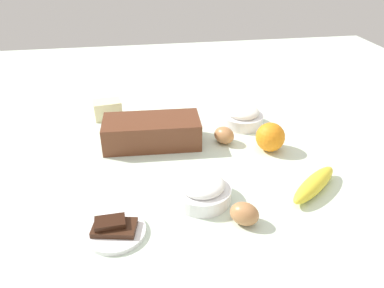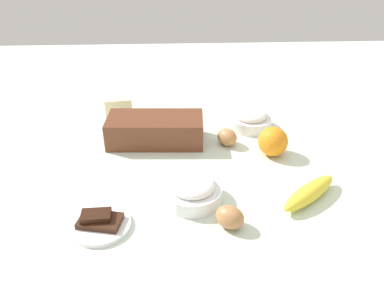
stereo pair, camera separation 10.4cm
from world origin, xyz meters
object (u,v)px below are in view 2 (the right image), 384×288
at_px(egg_near_butter, 227,137).
at_px(orange_fruit, 273,142).
at_px(flour_bowl, 250,119).
at_px(loaf_pan, 155,129).
at_px(egg_beside_bowl, 230,217).
at_px(sugar_bowl, 192,190).
at_px(chocolate_plate, 100,223).
at_px(butter_block, 118,106).
at_px(banana, 309,193).

bearing_deg(egg_near_butter, orange_fruit, 151.09).
bearing_deg(flour_bowl, orange_fruit, 100.38).
bearing_deg(egg_near_butter, loaf_pan, -7.93).
relative_size(loaf_pan, egg_beside_bowl, 4.45).
xyz_separation_m(sugar_bowl, chocolate_plate, (0.20, 0.08, -0.02)).
xyz_separation_m(sugar_bowl, butter_block, (0.23, -0.49, 0.00)).
height_order(butter_block, egg_beside_bowl, butter_block).
xyz_separation_m(banana, butter_block, (0.50, -0.50, 0.01)).
bearing_deg(banana, orange_fruit, -79.04).
distance_m(orange_fruit, egg_beside_bowl, 0.33).
bearing_deg(butter_block, sugar_bowl, 115.14).
distance_m(flour_bowl, chocolate_plate, 0.60).
xyz_separation_m(loaf_pan, butter_block, (0.13, -0.20, -0.01)).
height_order(egg_near_butter, chocolate_plate, egg_near_butter).
distance_m(flour_bowl, orange_fruit, 0.18).
xyz_separation_m(flour_bowl, banana, (-0.07, 0.38, -0.01)).
distance_m(loaf_pan, butter_block, 0.24).
height_order(butter_block, chocolate_plate, butter_block).
height_order(flour_bowl, butter_block, flour_bowl).
bearing_deg(flour_bowl, loaf_pan, 14.71).
distance_m(butter_block, chocolate_plate, 0.57).
bearing_deg(orange_fruit, egg_beside_bowl, 60.70).
bearing_deg(banana, egg_near_butter, -59.42).
bearing_deg(chocolate_plate, butter_block, -87.21).
bearing_deg(banana, loaf_pan, -38.88).
bearing_deg(sugar_bowl, orange_fruit, -140.85).
distance_m(sugar_bowl, egg_near_butter, 0.28).
xyz_separation_m(flour_bowl, egg_near_butter, (0.09, 0.11, -0.00)).
bearing_deg(sugar_bowl, egg_near_butter, -114.15).
height_order(sugar_bowl, chocolate_plate, sugar_bowl).
distance_m(flour_bowl, butter_block, 0.45).
xyz_separation_m(flour_bowl, butter_block, (0.43, -0.12, 0.00)).
height_order(orange_fruit, butter_block, orange_fruit).
distance_m(loaf_pan, chocolate_plate, 0.38).
bearing_deg(chocolate_plate, orange_fruit, -148.05).
distance_m(banana, butter_block, 0.71).
bearing_deg(orange_fruit, flour_bowl, -79.62).
bearing_deg(butter_block, orange_fruit, 147.27).
bearing_deg(egg_beside_bowl, egg_near_butter, -96.57).
xyz_separation_m(flour_bowl, sugar_bowl, (0.20, 0.37, -0.00)).
bearing_deg(egg_near_butter, flour_bowl, -129.15).
xyz_separation_m(flour_bowl, chocolate_plate, (0.41, 0.45, -0.02)).
height_order(sugar_bowl, banana, sugar_bowl).
bearing_deg(orange_fruit, sugar_bowl, 39.15).
bearing_deg(loaf_pan, orange_fruit, 166.67).
bearing_deg(chocolate_plate, flour_bowl, -132.23).
height_order(sugar_bowl, butter_block, sugar_bowl).
xyz_separation_m(butter_block, egg_beside_bowl, (-0.30, 0.58, -0.00)).
xyz_separation_m(butter_block, egg_near_butter, (-0.35, 0.23, -0.00)).
height_order(loaf_pan, orange_fruit, orange_fruit).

